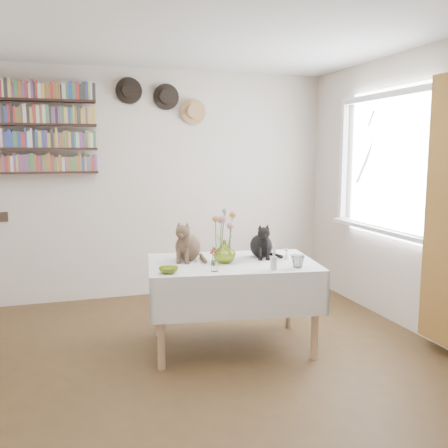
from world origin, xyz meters
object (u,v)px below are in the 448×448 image
object	(u,v)px
tabby_cat	(188,240)
black_cat	(261,240)
dining_table	(232,283)
bookshelf_unit	(46,128)
flower_vase	(225,252)

from	to	relation	value
tabby_cat	black_cat	distance (m)	0.62
dining_table	tabby_cat	bearing A→B (deg)	152.83
dining_table	bookshelf_unit	bearing A→B (deg)	130.92
flower_vase	bookshelf_unit	size ratio (longest dim) A/B	0.18
flower_vase	bookshelf_unit	distance (m)	2.40
black_cat	bookshelf_unit	world-z (taller)	bookshelf_unit
dining_table	bookshelf_unit	xyz separation A→B (m)	(-1.44, 1.66, 1.30)
flower_vase	tabby_cat	bearing A→B (deg)	143.34
dining_table	black_cat	xyz separation A→B (m)	(0.29, 0.10, 0.33)
dining_table	flower_vase	xyz separation A→B (m)	(-0.07, -0.02, 0.27)
black_cat	tabby_cat	bearing A→B (deg)	-175.77
dining_table	tabby_cat	size ratio (longest dim) A/B	4.29
dining_table	bookshelf_unit	world-z (taller)	bookshelf_unit
tabby_cat	bookshelf_unit	size ratio (longest dim) A/B	0.34
black_cat	flower_vase	size ratio (longest dim) A/B	1.65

